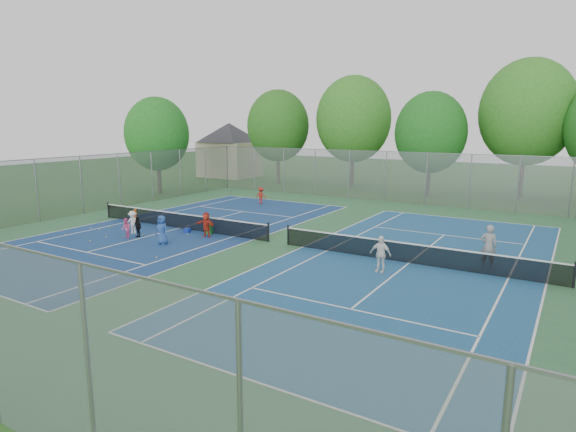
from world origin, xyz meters
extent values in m
plane|color=#23551A|center=(0.00, 0.00, 0.00)|extent=(120.00, 120.00, 0.00)
cube|color=#30653D|center=(0.00, 0.00, 0.01)|extent=(32.00, 32.00, 0.01)
cube|color=navy|center=(-7.00, 0.00, 0.02)|extent=(10.97, 23.77, 0.01)
cube|color=navy|center=(7.00, 0.00, 0.02)|extent=(10.97, 23.77, 0.01)
cube|color=black|center=(-7.00, 0.00, 0.46)|extent=(12.87, 0.10, 0.91)
cube|color=black|center=(7.00, 0.00, 0.46)|extent=(12.87, 0.10, 0.91)
cube|color=gray|center=(0.00, 16.00, 2.00)|extent=(32.00, 0.10, 4.00)
cube|color=gray|center=(-16.00, 0.00, 2.00)|extent=(0.10, 32.00, 4.00)
cube|color=#B7A88C|center=(-22.00, 24.00, 2.00)|extent=(6.00, 5.00, 4.00)
pyramid|color=#2D2D33|center=(-22.00, 24.00, 6.20)|extent=(11.03, 11.03, 2.20)
cylinder|color=#443326|center=(-14.00, 22.00, 1.75)|extent=(0.36, 0.36, 3.50)
ellipsoid|color=#255919|center=(-14.00, 22.00, 5.90)|extent=(6.40, 6.40, 7.36)
cylinder|color=#443326|center=(-6.00, 23.00, 1.93)|extent=(0.36, 0.36, 3.85)
ellipsoid|color=#2D691E|center=(-6.00, 23.00, 6.55)|extent=(7.20, 7.20, 8.28)
cylinder|color=#443326|center=(2.00, 21.00, 1.57)|extent=(0.36, 0.36, 3.15)
ellipsoid|color=#1B5A1A|center=(2.00, 21.00, 5.40)|extent=(6.00, 6.00, 6.90)
cylinder|color=#443326|center=(9.00, 24.00, 2.10)|extent=(0.36, 0.36, 4.20)
ellipsoid|color=#2E6B1F|center=(9.00, 24.00, 7.05)|extent=(7.60, 7.60, 8.74)
cylinder|color=#443326|center=(-19.00, 10.00, 1.57)|extent=(0.36, 0.36, 3.15)
ellipsoid|color=#1D621C|center=(-19.00, 10.00, 5.25)|extent=(5.60, 5.60, 6.44)
cube|color=#1833B7|center=(-5.81, -0.61, 0.13)|extent=(0.36, 0.36, 0.26)
cube|color=#278F30|center=(-4.49, -0.23, 0.30)|extent=(0.40, 0.40, 0.61)
imported|color=#D15113|center=(-9.97, -0.73, 0.51)|extent=(0.42, 0.33, 1.03)
imported|color=pink|center=(-7.66, -3.39, 0.56)|extent=(0.66, 0.58, 1.12)
imported|color=white|center=(-8.30, -2.37, 0.66)|extent=(0.98, 0.87, 1.31)
imported|color=black|center=(-7.38, -2.83, 0.57)|extent=(0.71, 0.40, 1.14)
imported|color=#2A529A|center=(-5.04, -3.28, 0.77)|extent=(0.75, 0.49, 1.53)
imported|color=red|center=(-4.14, -0.86, 0.70)|extent=(1.31, 0.46, 1.40)
imported|color=#A01F16|center=(-7.85, 9.85, 0.65)|extent=(0.89, 0.57, 1.30)
imported|color=gray|center=(10.09, 1.17, 0.96)|extent=(0.76, 0.55, 1.91)
imported|color=white|center=(6.33, -1.91, 0.79)|extent=(0.94, 0.42, 1.58)
sphere|color=yellow|center=(-10.74, -2.06, 0.03)|extent=(0.07, 0.07, 0.07)
sphere|color=#DFF238|center=(-10.73, -2.78, 0.03)|extent=(0.07, 0.07, 0.07)
sphere|color=#C6F037|center=(-8.78, -3.85, 0.03)|extent=(0.07, 0.07, 0.07)
sphere|color=yellow|center=(-3.29, -5.37, 0.03)|extent=(0.07, 0.07, 0.07)
sphere|color=yellow|center=(-7.45, -2.46, 0.03)|extent=(0.07, 0.07, 0.07)
sphere|color=#DDF338|center=(-11.09, -4.75, 0.03)|extent=(0.07, 0.07, 0.07)
sphere|color=yellow|center=(-8.74, -4.90, 0.03)|extent=(0.07, 0.07, 0.07)
sphere|color=#AFD431|center=(-6.02, -2.47, 0.03)|extent=(0.07, 0.07, 0.07)
sphere|color=#D0E134|center=(-5.40, -1.02, 0.03)|extent=(0.07, 0.07, 0.07)
sphere|color=#E4F338|center=(-11.44, -2.84, 0.03)|extent=(0.07, 0.07, 0.07)
camera|label=1|loc=(13.17, -20.63, 6.22)|focal=30.00mm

